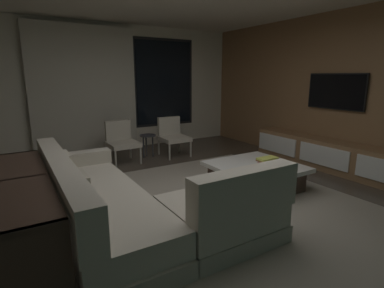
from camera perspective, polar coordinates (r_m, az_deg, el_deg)
The scene contains 13 objects.
floor at distance 3.86m, azimuth 1.61°, elevation -11.90°, with size 9.20×9.20×0.00m, color #473D33.
back_wall_with_window at distance 6.81m, azimuth -15.87°, elevation 10.08°, with size 6.60×0.30×2.70m.
media_wall at distance 5.78m, azimuth 28.36°, elevation 8.71°, with size 0.12×7.80×2.70m.
area_rug at distance 3.97m, azimuth 6.74°, elevation -11.16°, with size 3.20×3.80×0.01m, color gray.
sectional_couch at distance 3.23m, azimuth -11.71°, elevation -11.64°, with size 1.98×2.50×0.82m.
coffee_table at distance 4.49m, azimuth 11.92°, elevation -5.96°, with size 1.16×1.16×0.36m.
book_stack_on_coffee_table at distance 4.47m, azimuth 14.16°, elevation -3.12°, with size 0.30×0.22×0.10m.
accent_chair_near_window at distance 6.20m, azimuth -3.75°, elevation 1.85°, with size 0.55×0.57×0.78m.
accent_chair_by_curtain at distance 5.83m, azimuth -13.31°, elevation 0.83°, with size 0.56×0.58×0.78m.
side_stool at distance 6.09m, azimuth -8.41°, elevation 0.95°, with size 0.32×0.32×0.46m.
media_console at distance 5.72m, azimuth 25.28°, elevation -2.18°, with size 0.46×3.10×0.52m.
mounted_tv at distance 5.82m, azimuth 25.68°, elevation 9.00°, with size 0.05×1.06×0.62m.
console_table_behind_couch at distance 3.16m, azimuth -28.75°, elevation -11.15°, with size 0.40×2.10×0.74m.
Camera 1 is at (-1.92, -2.93, 1.61)m, focal length 28.06 mm.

